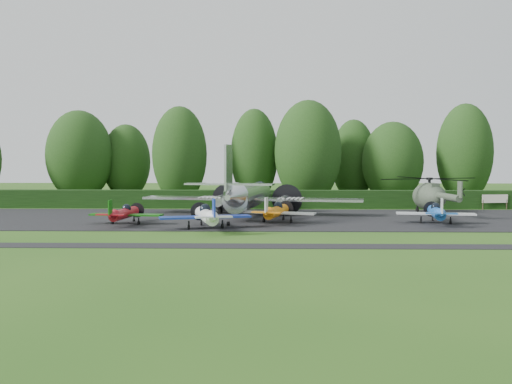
{
  "coord_description": "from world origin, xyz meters",
  "views": [
    {
      "loc": [
        0.61,
        -42.18,
        5.77
      ],
      "look_at": [
        -0.58,
        9.79,
        2.5
      ],
      "focal_mm": 40.0,
      "sensor_mm": 36.0,
      "label": 1
    }
  ],
  "objects_px": {
    "light_plane_orange": "(276,211)",
    "helicopter": "(429,194)",
    "light_plane_white": "(206,215)",
    "light_plane_blue": "(436,212)",
    "sign_board": "(495,199)",
    "transport_plane": "(249,196)",
    "light_plane_red": "(124,213)"
  },
  "relations": [
    {
      "from": "transport_plane",
      "to": "light_plane_orange",
      "type": "distance_m",
      "value": 6.44
    },
    {
      "from": "light_plane_orange",
      "to": "helicopter",
      "type": "height_order",
      "value": "helicopter"
    },
    {
      "from": "light_plane_red",
      "to": "light_plane_white",
      "type": "distance_m",
      "value": 7.77
    },
    {
      "from": "light_plane_red",
      "to": "helicopter",
      "type": "distance_m",
      "value": 30.34
    },
    {
      "from": "transport_plane",
      "to": "light_plane_red",
      "type": "xyz_separation_m",
      "value": [
        -10.17,
        -7.37,
        -0.95
      ]
    },
    {
      "from": "light_plane_red",
      "to": "light_plane_blue",
      "type": "height_order",
      "value": "light_plane_blue"
    },
    {
      "from": "light_plane_orange",
      "to": "helicopter",
      "type": "xyz_separation_m",
      "value": [
        15.6,
        9.24,
        0.89
      ]
    },
    {
      "from": "transport_plane",
      "to": "light_plane_white",
      "type": "bearing_deg",
      "value": -115.96
    },
    {
      "from": "transport_plane",
      "to": "sign_board",
      "type": "bearing_deg",
      "value": 6.17
    },
    {
      "from": "light_plane_white",
      "to": "light_plane_red",
      "type": "bearing_deg",
      "value": 173.22
    },
    {
      "from": "helicopter",
      "to": "light_plane_red",
      "type": "bearing_deg",
      "value": -153.25
    },
    {
      "from": "helicopter",
      "to": "sign_board",
      "type": "relative_size",
      "value": 4.56
    },
    {
      "from": "transport_plane",
      "to": "helicopter",
      "type": "bearing_deg",
      "value": 0.71
    },
    {
      "from": "light_plane_blue",
      "to": "sign_board",
      "type": "relative_size",
      "value": 2.37
    },
    {
      "from": "light_plane_white",
      "to": "sign_board",
      "type": "xyz_separation_m",
      "value": [
        29.4,
        17.91,
        -0.06
      ]
    },
    {
      "from": "transport_plane",
      "to": "light_plane_blue",
      "type": "height_order",
      "value": "transport_plane"
    },
    {
      "from": "light_plane_orange",
      "to": "sign_board",
      "type": "distance_m",
      "value": 27.39
    },
    {
      "from": "light_plane_orange",
      "to": "helicopter",
      "type": "relative_size",
      "value": 0.52
    },
    {
      "from": "light_plane_blue",
      "to": "helicopter",
      "type": "relative_size",
      "value": 0.52
    },
    {
      "from": "sign_board",
      "to": "light_plane_white",
      "type": "bearing_deg",
      "value": -142.26
    },
    {
      "from": "transport_plane",
      "to": "light_plane_orange",
      "type": "relative_size",
      "value": 3.17
    },
    {
      "from": "light_plane_blue",
      "to": "sign_board",
      "type": "height_order",
      "value": "light_plane_blue"
    },
    {
      "from": "light_plane_white",
      "to": "helicopter",
      "type": "relative_size",
      "value": 0.58
    },
    {
      "from": "transport_plane",
      "to": "light_plane_orange",
      "type": "height_order",
      "value": "transport_plane"
    },
    {
      "from": "light_plane_white",
      "to": "helicopter",
      "type": "distance_m",
      "value": 25.21
    },
    {
      "from": "light_plane_blue",
      "to": "light_plane_orange",
      "type": "bearing_deg",
      "value": 168.96
    },
    {
      "from": "light_plane_white",
      "to": "sign_board",
      "type": "distance_m",
      "value": 34.43
    },
    {
      "from": "light_plane_orange",
      "to": "helicopter",
      "type": "bearing_deg",
      "value": 14.93
    },
    {
      "from": "helicopter",
      "to": "light_plane_blue",
      "type": "bearing_deg",
      "value": -96.38
    },
    {
      "from": "transport_plane",
      "to": "helicopter",
      "type": "height_order",
      "value": "transport_plane"
    },
    {
      "from": "light_plane_white",
      "to": "light_plane_blue",
      "type": "xyz_separation_m",
      "value": [
        19.02,
        3.98,
        -0.11
      ]
    },
    {
      "from": "light_plane_white",
      "to": "transport_plane",
      "type": "bearing_deg",
      "value": 89.26
    }
  ]
}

